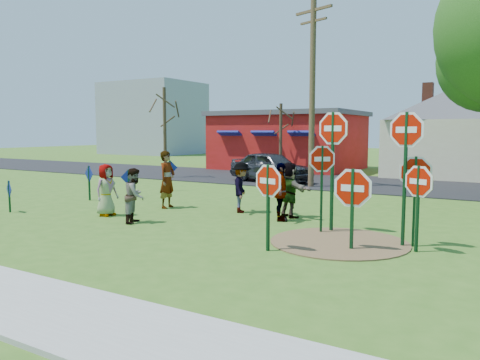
% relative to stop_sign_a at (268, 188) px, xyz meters
% --- Properties ---
extents(ground, '(120.00, 120.00, 0.00)m').
position_rel_stop_sign_a_xyz_m(ground, '(-3.40, 2.49, -1.37)').
color(ground, '#37621C').
rests_on(ground, ground).
extents(road, '(120.00, 7.50, 0.04)m').
position_rel_stop_sign_a_xyz_m(road, '(-3.40, 13.99, -1.35)').
color(road, black).
rests_on(road, ground).
extents(dirt_patch, '(3.20, 3.20, 0.03)m').
position_rel_stop_sign_a_xyz_m(dirt_patch, '(1.10, 1.49, -1.36)').
color(dirt_patch, brown).
rests_on(dirt_patch, ground).
extents(red_building, '(9.40, 7.69, 3.90)m').
position_rel_stop_sign_a_xyz_m(red_building, '(-8.90, 20.48, 0.59)').
color(red_building, '#9D160F').
rests_on(red_building, ground).
extents(cream_house, '(9.40, 9.40, 6.50)m').
position_rel_stop_sign_a_xyz_m(cream_house, '(2.10, 20.49, 1.55)').
color(cream_house, beige).
rests_on(cream_house, ground).
extents(distant_building, '(10.00, 8.00, 8.00)m').
position_rel_stop_sign_a_xyz_m(distant_building, '(-31.40, 32.49, 2.63)').
color(distant_building, '#8C939E').
rests_on(distant_building, ground).
extents(stop_sign_a, '(0.95, 0.24, 2.02)m').
position_rel_stop_sign_a_xyz_m(stop_sign_a, '(0.00, 0.00, 0.00)').
color(stop_sign_a, '#0E3619').
rests_on(stop_sign_a, ground).
extents(stop_sign_b, '(1.12, 0.26, 3.23)m').
position_rel_stop_sign_a_xyz_m(stop_sign_b, '(0.51, 2.60, 0.98)').
color(stop_sign_b, '#0E3619').
rests_on(stop_sign_b, ground).
extents(stop_sign_c, '(1.05, 0.26, 3.16)m').
position_rel_stop_sign_a_xyz_m(stop_sign_c, '(2.45, 1.87, 0.87)').
color(stop_sign_c, '#0E3619').
rests_on(stop_sign_c, ground).
extents(stop_sign_d, '(0.95, 0.28, 2.17)m').
position_rel_stop_sign_a_xyz_m(stop_sign_d, '(2.65, 2.01, 0.16)').
color(stop_sign_d, '#0E3619').
rests_on(stop_sign_d, ground).
extents(stop_sign_e, '(1.15, 0.08, 1.94)m').
position_rel_stop_sign_a_xyz_m(stop_sign_e, '(1.54, 1.01, -0.12)').
color(stop_sign_e, '#0E3619').
rests_on(stop_sign_e, ground).
extents(stop_sign_f, '(0.84, 0.42, 1.99)m').
position_rel_stop_sign_a_xyz_m(stop_sign_f, '(2.80, 1.54, 0.02)').
color(stop_sign_f, '#0E3619').
rests_on(stop_sign_f, ground).
extents(stop_sign_g, '(0.75, 0.57, 2.35)m').
position_rel_stop_sign_a_xyz_m(stop_sign_g, '(0.35, 2.30, 0.28)').
color(stop_sign_g, '#0E3619').
rests_on(stop_sign_g, ground).
extents(blue_diamond_a, '(0.54, 0.20, 1.03)m').
position_rel_stop_sign_a_xyz_m(blue_diamond_a, '(-9.33, 0.10, -0.74)').
color(blue_diamond_a, '#0E3619').
rests_on(blue_diamond_a, ground).
extents(blue_diamond_b, '(0.62, 0.20, 1.31)m').
position_rel_stop_sign_a_xyz_m(blue_diamond_b, '(-9.18, 3.23, -0.56)').
color(blue_diamond_b, '#0E3619').
rests_on(blue_diamond_b, ground).
extents(blue_diamond_c, '(0.58, 0.29, 1.13)m').
position_rel_stop_sign_a_xyz_m(blue_diamond_c, '(-8.27, 4.36, -0.68)').
color(blue_diamond_c, '#0E3619').
rests_on(blue_diamond_c, ground).
extents(blue_diamond_d, '(0.56, 0.37, 1.34)m').
position_rel_stop_sign_a_xyz_m(blue_diamond_d, '(-8.36, 6.99, -0.54)').
color(blue_diamond_d, '#0E3619').
rests_on(blue_diamond_d, ground).
extents(person_a, '(0.54, 0.80, 1.59)m').
position_rel_stop_sign_a_xyz_m(person_a, '(-6.21, 1.26, -0.58)').
color(person_a, '#3A5187').
rests_on(person_a, ground).
extents(person_b, '(0.52, 0.74, 1.93)m').
position_rel_stop_sign_a_xyz_m(person_b, '(-5.54, 3.35, -0.41)').
color(person_b, '#2D736B').
rests_on(person_b, ground).
extents(person_c, '(0.84, 0.93, 1.55)m').
position_rel_stop_sign_a_xyz_m(person_c, '(-4.69, 0.89, -0.60)').
color(person_c, '#9A463A').
rests_on(person_c, ground).
extents(person_d, '(0.99, 1.20, 1.61)m').
position_rel_stop_sign_a_xyz_m(person_d, '(-2.92, 3.84, -0.57)').
color(person_d, '#2D2C31').
rests_on(person_d, ground).
extents(person_e, '(0.80, 1.07, 1.69)m').
position_rel_stop_sign_a_xyz_m(person_e, '(-1.23, 3.20, -0.53)').
color(person_e, '#442A51').
rests_on(person_e, ground).
extents(person_f, '(1.60, 1.15, 1.67)m').
position_rel_stop_sign_a_xyz_m(person_f, '(-1.26, 3.87, -0.54)').
color(person_f, '#235331').
rests_on(person_f, ground).
extents(suv, '(4.80, 2.83, 1.53)m').
position_rel_stop_sign_a_xyz_m(suv, '(-6.04, 12.09, -0.57)').
color(suv, '#2B2C31').
rests_on(suv, road).
extents(utility_pole, '(1.99, 0.83, 8.53)m').
position_rel_stop_sign_a_xyz_m(utility_pole, '(-3.56, 11.31, 3.11)').
color(utility_pole, '#4C3823').
rests_on(utility_pole, ground).
extents(bare_tree_west, '(1.80, 1.80, 4.96)m').
position_rel_stop_sign_a_xyz_m(bare_tree_west, '(-12.14, 11.24, 1.84)').
color(bare_tree_west, '#382819').
rests_on(bare_tree_west, ground).
extents(bare_tree_east, '(1.80, 1.80, 4.19)m').
position_rel_stop_sign_a_xyz_m(bare_tree_east, '(-7.36, 15.95, 1.34)').
color(bare_tree_east, '#382819').
rests_on(bare_tree_east, ground).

